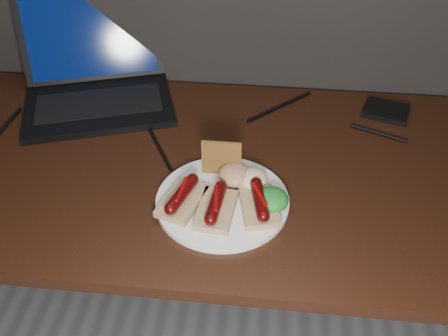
% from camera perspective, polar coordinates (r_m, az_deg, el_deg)
% --- Properties ---
extents(desk, '(1.40, 0.70, 0.75)m').
position_cam_1_polar(desk, '(1.19, -2.27, -2.74)').
color(desk, black).
rests_on(desk, ground).
extents(laptop, '(0.46, 0.43, 0.25)m').
position_cam_1_polar(laptop, '(1.38, -14.40, 9.78)').
color(laptop, black).
rests_on(laptop, desk).
extents(hard_drive, '(0.13, 0.12, 0.02)m').
position_cam_1_polar(hard_drive, '(1.36, 18.00, 6.22)').
color(hard_drive, black).
rests_on(hard_drive, desk).
extents(desk_cables, '(1.00, 0.36, 0.01)m').
position_cam_1_polar(desk_cables, '(1.24, -3.28, 4.66)').
color(desk_cables, black).
rests_on(desk_cables, desk).
extents(plate, '(0.29, 0.29, 0.01)m').
position_cam_1_polar(plate, '(1.03, -0.18, -3.78)').
color(plate, white).
rests_on(plate, desk).
extents(bread_sausage_left, '(0.10, 0.13, 0.04)m').
position_cam_1_polar(bread_sausage_left, '(1.01, -4.80, -3.43)').
color(bread_sausage_left, tan).
rests_on(bread_sausage_left, plate).
extents(bread_sausage_center, '(0.08, 0.12, 0.04)m').
position_cam_1_polar(bread_sausage_center, '(0.99, -0.92, -4.46)').
color(bread_sausage_center, tan).
rests_on(bread_sausage_center, plate).
extents(bread_sausage_right, '(0.09, 0.13, 0.04)m').
position_cam_1_polar(bread_sausage_right, '(1.00, 4.04, -4.05)').
color(bread_sausage_right, tan).
rests_on(bread_sausage_right, plate).
extents(crispbread, '(0.08, 0.01, 0.08)m').
position_cam_1_polar(crispbread, '(1.06, -0.29, 1.14)').
color(crispbread, '#985F29').
rests_on(crispbread, plate).
extents(salad_greens, '(0.07, 0.07, 0.04)m').
position_cam_1_polar(salad_greens, '(1.00, 5.44, -3.62)').
color(salad_greens, '#136018').
rests_on(salad_greens, plate).
extents(salsa_mound, '(0.07, 0.07, 0.04)m').
position_cam_1_polar(salsa_mound, '(1.06, 1.29, -0.76)').
color(salsa_mound, maroon).
rests_on(salsa_mound, plate).
extents(coleslaw_mound, '(0.06, 0.06, 0.04)m').
position_cam_1_polar(coleslaw_mound, '(1.05, 3.24, -1.20)').
color(coleslaw_mound, beige).
rests_on(coleslaw_mound, plate).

